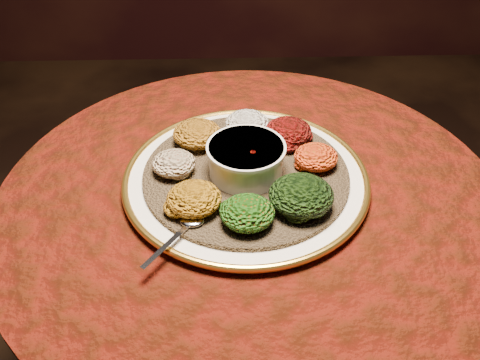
{
  "coord_description": "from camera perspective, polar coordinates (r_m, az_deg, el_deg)",
  "views": [
    {
      "loc": [
        -0.04,
        -0.76,
        1.4
      ],
      "look_at": [
        -0.02,
        0.01,
        0.76
      ],
      "focal_mm": 40.0,
      "sensor_mm": 36.0,
      "label": 1
    }
  ],
  "objects": [
    {
      "name": "table",
      "position": [
        1.14,
        1.05,
        -8.19
      ],
      "size": [
        0.96,
        0.96,
        0.73
      ],
      "color": "black",
      "rests_on": "ground"
    },
    {
      "name": "platter",
      "position": [
        1.02,
        0.63,
        0.12
      ],
      "size": [
        0.48,
        0.48,
        0.02
      ],
      "rotation": [
        0.0,
        0.0,
        -0.08
      ],
      "color": "white",
      "rests_on": "table"
    },
    {
      "name": "injera",
      "position": [
        1.01,
        0.63,
        0.59
      ],
      "size": [
        0.45,
        0.45,
        0.01
      ],
      "primitive_type": "cylinder",
      "rotation": [
        0.0,
        0.0,
        0.18
      ],
      "color": "brown",
      "rests_on": "platter"
    },
    {
      "name": "stew_bowl",
      "position": [
        0.99,
        0.65,
        2.41
      ],
      "size": [
        0.15,
        0.15,
        0.06
      ],
      "color": "silver",
      "rests_on": "injera"
    },
    {
      "name": "spoon",
      "position": [
        0.9,
        -5.55,
        -4.77
      ],
      "size": [
        0.1,
        0.12,
        0.01
      ],
      "rotation": [
        0.0,
        0.0,
        -2.19
      ],
      "color": "silver",
      "rests_on": "injera"
    },
    {
      "name": "portion_ayib",
      "position": [
        1.11,
        0.75,
        6.08
      ],
      "size": [
        0.09,
        0.09,
        0.04
      ],
      "primitive_type": "ellipsoid",
      "color": "silver",
      "rests_on": "injera"
    },
    {
      "name": "portion_kitfo",
      "position": [
        1.08,
        5.16,
        5.2
      ],
      "size": [
        0.09,
        0.09,
        0.05
      ],
      "primitive_type": "ellipsoid",
      "color": "black",
      "rests_on": "injera"
    },
    {
      "name": "portion_tikil",
      "position": [
        1.03,
        8.11,
        2.44
      ],
      "size": [
        0.08,
        0.08,
        0.04
      ],
      "primitive_type": "ellipsoid",
      "color": "#B27A0E",
      "rests_on": "injera"
    },
    {
      "name": "portion_gomen",
      "position": [
        0.92,
        6.55,
        -1.64
      ],
      "size": [
        0.11,
        0.11,
        0.05
      ],
      "primitive_type": "ellipsoid",
      "color": "black",
      "rests_on": "injera"
    },
    {
      "name": "portion_mixveg",
      "position": [
        0.89,
        0.79,
        -3.51
      ],
      "size": [
        0.09,
        0.09,
        0.04
      ],
      "primitive_type": "ellipsoid",
      "color": "#9E350A",
      "rests_on": "injera"
    },
    {
      "name": "portion_kik",
      "position": [
        0.92,
        -4.92,
        -2.0
      ],
      "size": [
        0.1,
        0.09,
        0.05
      ],
      "primitive_type": "ellipsoid",
      "color": "#A96D0E",
      "rests_on": "injera"
    },
    {
      "name": "portion_timatim",
      "position": [
        1.01,
        -7.06,
        1.77
      ],
      "size": [
        0.08,
        0.08,
        0.04
      ],
      "primitive_type": "ellipsoid",
      "color": "maroon",
      "rests_on": "injera"
    },
    {
      "name": "portion_shiro",
      "position": [
        1.07,
        -4.59,
        4.93
      ],
      "size": [
        0.1,
        0.09,
        0.05
      ],
      "primitive_type": "ellipsoid",
      "color": "#925711",
      "rests_on": "injera"
    }
  ]
}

